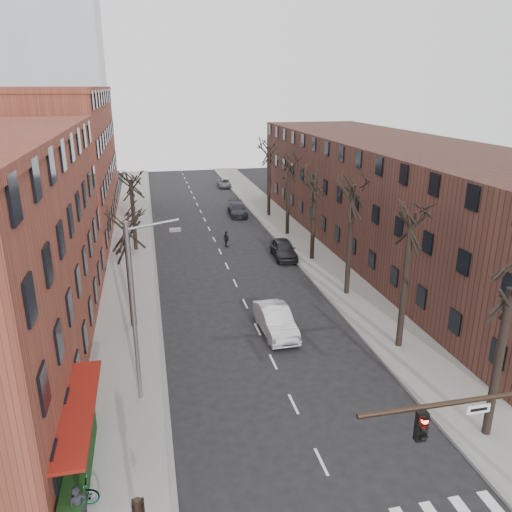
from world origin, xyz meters
TOP-DOWN VIEW (x-y plane):
  - sidewalk_left at (-8.00, 35.00)m, footprint 4.00×90.00m
  - sidewalk_right at (8.00, 35.00)m, footprint 4.00×90.00m
  - building_left_far at (-16.00, 44.00)m, footprint 12.00×28.00m
  - building_right at (16.00, 30.00)m, footprint 12.00×50.00m
  - awning_left at (-9.40, 6.00)m, footprint 1.20×7.00m
  - hedge at (-9.50, 5.00)m, footprint 0.80×6.00m
  - tree_right_a at (7.60, 4.00)m, footprint 5.20×5.20m
  - tree_right_b at (7.60, 12.00)m, footprint 5.20×5.20m
  - tree_right_c at (7.60, 20.00)m, footprint 5.20×5.20m
  - tree_right_d at (7.60, 28.00)m, footprint 5.20×5.20m
  - tree_right_e at (7.60, 36.00)m, footprint 5.20×5.20m
  - tree_right_f at (7.60, 44.00)m, footprint 5.20×5.20m
  - tree_left_a at (-7.60, 18.00)m, footprint 5.20×5.20m
  - tree_left_b at (-7.60, 34.00)m, footprint 5.20×5.20m
  - streetlight at (-7.03, 10.00)m, footprint 2.45×0.22m
  - silver_sedan at (1.00, 15.35)m, footprint 1.89×5.05m
  - parked_car_near at (5.30, 29.09)m, footprint 2.16×4.82m
  - parked_car_mid at (4.06, 45.11)m, footprint 2.21×4.98m
  - parked_car_far at (5.30, 62.82)m, footprint 2.19×4.26m
  - pedestrian_a at (-9.23, 2.67)m, footprint 0.68×0.55m
  - pedestrian_crossing at (0.81, 33.23)m, footprint 0.70×1.00m
  - bicycle at (-9.60, 3.68)m, footprint 1.97×0.82m

SIDE VIEW (x-z plane):
  - awning_left at x=-9.40m, z-range -0.07..0.07m
  - tree_right_a at x=7.60m, z-range -5.00..5.00m
  - tree_right_b at x=7.60m, z-range -5.40..5.40m
  - tree_right_c at x=7.60m, z-range -5.80..5.80m
  - tree_right_d at x=7.60m, z-range -5.00..5.00m
  - tree_right_e at x=7.60m, z-range -5.40..5.40m
  - tree_right_f at x=7.60m, z-range -5.80..5.80m
  - tree_left_a at x=-7.60m, z-range -4.75..4.75m
  - tree_left_b at x=-7.60m, z-range -4.75..4.75m
  - sidewalk_left at x=-8.00m, z-range 0.00..0.15m
  - sidewalk_right at x=8.00m, z-range 0.00..0.15m
  - parked_car_far at x=5.30m, z-range 0.00..1.15m
  - hedge at x=-9.50m, z-range 0.15..1.15m
  - bicycle at x=-9.60m, z-range 0.15..1.16m
  - parked_car_mid at x=4.06m, z-range 0.00..1.42m
  - pedestrian_crossing at x=0.81m, z-range 0.00..1.58m
  - parked_car_near at x=5.30m, z-range 0.00..1.61m
  - silver_sedan at x=1.00m, z-range 0.00..1.65m
  - pedestrian_a at x=-9.23m, z-range 0.15..1.77m
  - building_right at x=16.00m, z-range 0.00..10.00m
  - streetlight at x=-7.03m, z-range 0.50..9.53m
  - building_left_far at x=-16.00m, z-range 0.00..14.00m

